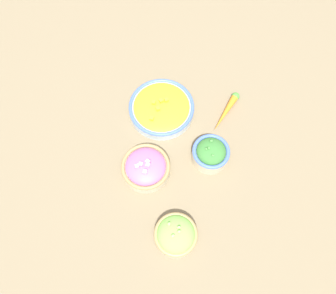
{
  "coord_description": "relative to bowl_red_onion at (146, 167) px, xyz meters",
  "views": [
    {
      "loc": [
        0.34,
        0.2,
        0.97
      ],
      "look_at": [
        0.0,
        0.0,
        0.03
      ],
      "focal_mm": 35.0,
      "sensor_mm": 36.0,
      "label": 1
    }
  ],
  "objects": [
    {
      "name": "ground_plane",
      "position": [
        -0.09,
        0.03,
        -0.03
      ],
      "size": [
        3.0,
        3.0,
        0.0
      ],
      "primitive_type": "plane",
      "color": "#75664C"
    },
    {
      "name": "bowl_red_onion",
      "position": [
        0.0,
        0.0,
        0.0
      ],
      "size": [
        0.15,
        0.15,
        0.07
      ],
      "color": "beige",
      "rests_on": "ground_plane"
    },
    {
      "name": "bowl_broccoli",
      "position": [
        -0.14,
        0.15,
        0.01
      ],
      "size": [
        0.12,
        0.12,
        0.08
      ],
      "color": "beige",
      "rests_on": "ground_plane"
    },
    {
      "name": "bowl_squash",
      "position": [
        -0.2,
        -0.06,
        -0.0
      ],
      "size": [
        0.22,
        0.22,
        0.06
      ],
      "color": "#B2C1CC",
      "rests_on": "ground_plane"
    },
    {
      "name": "bowl_lettuce",
      "position": [
        0.13,
        0.18,
        -0.0
      ],
      "size": [
        0.12,
        0.12,
        0.07
      ],
      "color": "beige",
      "rests_on": "ground_plane"
    },
    {
      "name": "loose_carrot",
      "position": [
        -0.31,
        0.12,
        -0.02
      ],
      "size": [
        0.17,
        0.03,
        0.03
      ],
      "rotation": [
        0.0,
        0.0,
        6.25
      ],
      "color": "orange",
      "rests_on": "ground_plane"
    }
  ]
}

